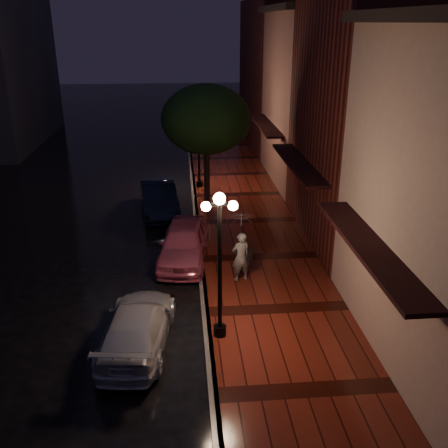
# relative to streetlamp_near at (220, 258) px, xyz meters

# --- Properties ---
(ground) EXTENTS (120.00, 120.00, 0.00)m
(ground) POSITION_rel_streetlamp_near_xyz_m (-0.35, 5.00, -2.60)
(ground) COLOR black
(ground) RESTS_ON ground
(sidewalk) EXTENTS (4.50, 60.00, 0.15)m
(sidewalk) POSITION_rel_streetlamp_near_xyz_m (1.90, 5.00, -2.53)
(sidewalk) COLOR #48150C
(sidewalk) RESTS_ON ground
(curb) EXTENTS (0.25, 60.00, 0.15)m
(curb) POSITION_rel_streetlamp_near_xyz_m (-0.35, 5.00, -2.53)
(curb) COLOR #595451
(curb) RESTS_ON ground
(storefront_mid) EXTENTS (5.00, 8.00, 11.00)m
(storefront_mid) POSITION_rel_streetlamp_near_xyz_m (6.65, 7.00, 2.90)
(storefront_mid) COLOR #511914
(storefront_mid) RESTS_ON ground
(storefront_far) EXTENTS (5.00, 8.00, 9.00)m
(storefront_far) POSITION_rel_streetlamp_near_xyz_m (6.65, 15.00, 1.90)
(storefront_far) COLOR #8C5951
(storefront_far) RESTS_ON ground
(storefront_extra) EXTENTS (5.00, 12.00, 10.00)m
(storefront_extra) POSITION_rel_streetlamp_near_xyz_m (6.65, 25.00, 2.40)
(storefront_extra) COLOR #511914
(storefront_extra) RESTS_ON ground
(streetlamp_near) EXTENTS (0.96, 0.36, 4.31)m
(streetlamp_near) POSITION_rel_streetlamp_near_xyz_m (0.00, 0.00, 0.00)
(streetlamp_near) COLOR black
(streetlamp_near) RESTS_ON sidewalk
(streetlamp_far) EXTENTS (0.96, 0.36, 4.31)m
(streetlamp_far) POSITION_rel_streetlamp_near_xyz_m (0.00, 14.00, 0.00)
(streetlamp_far) COLOR black
(streetlamp_far) RESTS_ON sidewalk
(street_tree) EXTENTS (4.16, 4.16, 5.80)m
(street_tree) POSITION_rel_streetlamp_near_xyz_m (0.26, 10.99, 1.64)
(street_tree) COLOR black
(street_tree) RESTS_ON sidewalk
(pink_car) EXTENTS (2.26, 4.51, 1.48)m
(pink_car) POSITION_rel_streetlamp_near_xyz_m (-0.95, 5.24, -1.86)
(pink_car) COLOR #C6516E
(pink_car) RESTS_ON ground
(navy_car) EXTENTS (2.14, 4.72, 1.50)m
(navy_car) POSITION_rel_streetlamp_near_xyz_m (-2.07, 10.53, -1.85)
(navy_car) COLOR black
(navy_car) RESTS_ON ground
(silver_car) EXTENTS (2.24, 4.51, 1.26)m
(silver_car) POSITION_rel_streetlamp_near_xyz_m (-2.32, -0.10, -1.97)
(silver_car) COLOR #B8B8C0
(silver_car) RESTS_ON ground
(woman_with_umbrella) EXTENTS (1.03, 1.05, 2.48)m
(woman_with_umbrella) POSITION_rel_streetlamp_near_xyz_m (0.98, 3.24, -0.81)
(woman_with_umbrella) COLOR white
(woman_with_umbrella) RESTS_ON sidewalk
(parking_meter) EXTENTS (0.12, 0.09, 1.22)m
(parking_meter) POSITION_rel_streetlamp_near_xyz_m (0.34, 4.96, -1.71)
(parking_meter) COLOR black
(parking_meter) RESTS_ON sidewalk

